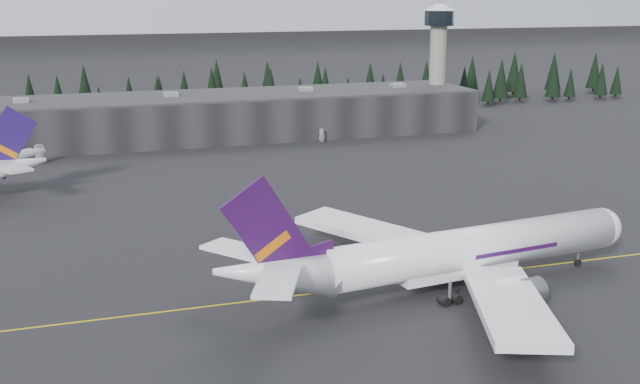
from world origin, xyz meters
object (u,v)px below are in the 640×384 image
object	(u,v)px
control_tower	(438,50)
gse_vehicle_b	(322,139)
jet_main	(440,255)
gse_vehicle_a	(40,161)
terminal	(207,117)

from	to	relation	value
control_tower	gse_vehicle_b	world-z (taller)	control_tower
jet_main	gse_vehicle_a	world-z (taller)	jet_main
jet_main	gse_vehicle_b	bearing A→B (deg)	72.97
terminal	jet_main	distance (m)	132.10
control_tower	gse_vehicle_a	world-z (taller)	control_tower
jet_main	gse_vehicle_b	size ratio (longest dim) A/B	17.82
jet_main	gse_vehicle_a	distance (m)	123.01
terminal	gse_vehicle_a	bearing A→B (deg)	-154.50
gse_vehicle_a	gse_vehicle_b	bearing A→B (deg)	-2.15
terminal	gse_vehicle_a	world-z (taller)	terminal
jet_main	gse_vehicle_b	distance (m)	117.73
terminal	jet_main	xyz separation A→B (m)	(9.18, -131.77, -0.74)
control_tower	gse_vehicle_b	xyz separation A→B (m)	(-44.96, -19.01, -22.77)
control_tower	jet_main	distance (m)	151.04
terminal	gse_vehicle_a	xyz separation A→B (m)	(-45.93, -21.91, -5.62)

